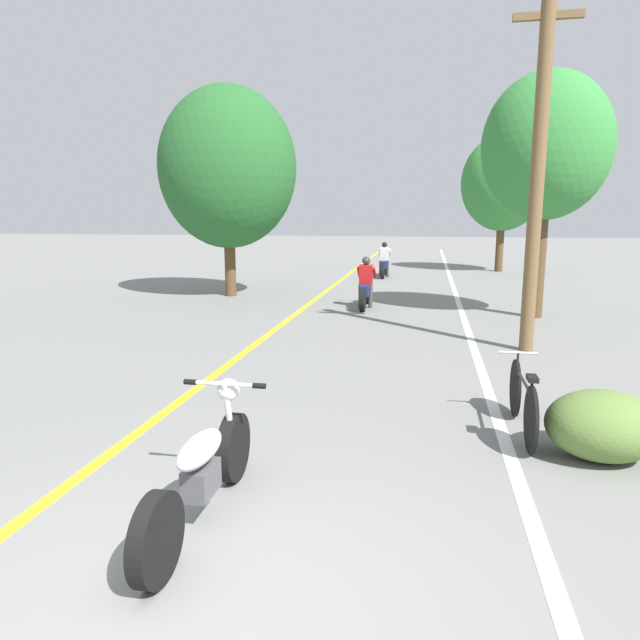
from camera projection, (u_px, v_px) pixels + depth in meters
ground_plane at (173, 626)px, 3.36m from camera, size 120.00×120.00×0.00m
lane_stripe_center at (316, 299)px, 16.35m from camera, size 0.14×48.00×0.01m
lane_stripe_edge at (459, 303)px, 15.62m from camera, size 0.14×48.00×0.01m
utility_pole at (538, 168)px, 9.59m from camera, size 1.10×0.24×6.13m
roadside_tree_right_near at (546, 148)px, 12.74m from camera, size 2.85×2.56×5.52m
roadside_tree_right_far at (503, 183)px, 23.49m from camera, size 3.42×3.07×5.62m
roadside_tree_left at (227, 168)px, 16.27m from camera, size 3.97×3.57×5.98m
roadside_bush at (603, 425)px, 5.60m from camera, size 1.10×0.88×0.70m
motorcycle_foreground at (203, 470)px, 4.46m from camera, size 0.73×2.13×0.99m
motorcycle_rider_lead at (366, 288)px, 14.75m from camera, size 0.50×1.94×1.32m
motorcycle_rider_far at (384, 264)px, 21.98m from camera, size 0.50×2.06×1.34m
bicycle_parked at (523, 400)px, 6.29m from camera, size 0.44×1.78×0.80m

